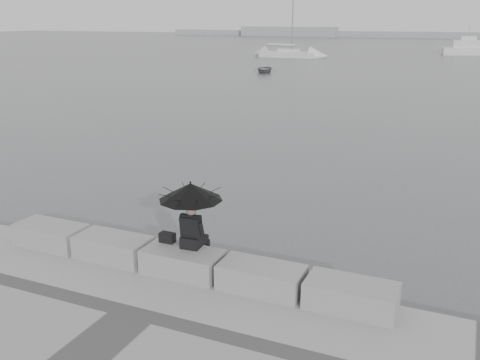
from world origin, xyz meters
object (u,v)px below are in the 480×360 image
at_px(sailboat_left, 288,54).
at_px(dinghy, 264,69).
at_px(motor_cruiser, 473,49).
at_px(seated_person, 191,199).

relative_size(sailboat_left, dinghy, 3.63).
height_order(motor_cruiser, dinghy, motor_cruiser).
bearing_deg(sailboat_left, dinghy, -74.07).
xyz_separation_m(sailboat_left, motor_cruiser, (24.03, 16.06, 0.38)).
relative_size(seated_person, motor_cruiser, 0.15).
relative_size(seated_person, dinghy, 0.39).
height_order(seated_person, sailboat_left, sailboat_left).
bearing_deg(seated_person, dinghy, 104.88).
distance_m(sailboat_left, motor_cruiser, 28.91).
height_order(sailboat_left, motor_cruiser, sailboat_left).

